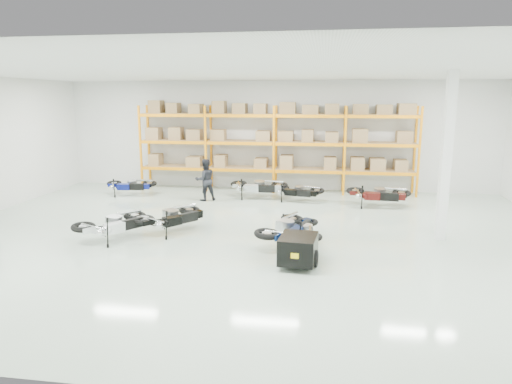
% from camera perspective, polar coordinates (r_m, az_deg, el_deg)
% --- Properties ---
extents(room, '(18.00, 18.00, 18.00)m').
position_cam_1_polar(room, '(12.35, -0.86, 4.48)').
color(room, '#A8BBAA').
rests_on(room, ground).
extents(pallet_rack, '(11.28, 0.98, 3.62)m').
position_cam_1_polar(pallet_rack, '(18.71, 2.39, 6.95)').
color(pallet_rack, orange).
rests_on(pallet_rack, ground).
extents(structural_column, '(0.25, 0.25, 4.50)m').
position_cam_1_polar(structural_column, '(13.08, 22.67, 3.98)').
color(structural_column, white).
rests_on(structural_column, ground).
extents(moto_blue_centre, '(1.53, 2.12, 1.24)m').
position_cam_1_polar(moto_blue_centre, '(11.95, 4.08, -3.95)').
color(moto_blue_centre, '#071A4C').
rests_on(moto_blue_centre, ground).
extents(moto_silver_left, '(1.81, 2.08, 1.22)m').
position_cam_1_polar(moto_silver_left, '(12.97, -17.27, -3.26)').
color(moto_silver_left, silver).
rests_on(moto_silver_left, ground).
extents(moto_black_far_left, '(1.89, 2.07, 1.22)m').
position_cam_1_polar(moto_black_far_left, '(13.27, -10.50, -2.57)').
color(moto_black_far_left, black).
rests_on(moto_black_far_left, ground).
extents(moto_touring_right, '(0.97, 1.72, 1.07)m').
position_cam_1_polar(moto_touring_right, '(12.03, 5.76, -4.28)').
color(moto_touring_right, black).
rests_on(moto_touring_right, ground).
extents(trailer, '(0.90, 1.73, 0.72)m').
position_cam_1_polar(trailer, '(10.53, 5.30, -7.10)').
color(trailer, black).
rests_on(trailer, ground).
extents(moto_back_a, '(1.80, 1.03, 1.12)m').
position_cam_1_polar(moto_back_a, '(18.73, -15.47, 1.19)').
color(moto_back_a, navy).
rests_on(moto_back_a, ground).
extents(moto_back_b, '(1.94, 0.99, 1.24)m').
position_cam_1_polar(moto_back_b, '(17.53, 0.25, 1.12)').
color(moto_back_b, '#A1A7AB').
rests_on(moto_back_b, ground).
extents(moto_back_c, '(1.82, 1.24, 1.08)m').
position_cam_1_polar(moto_back_c, '(17.06, 5.21, 0.51)').
color(moto_back_c, black).
rests_on(moto_back_c, ground).
extents(moto_back_d, '(2.02, 1.16, 1.25)m').
position_cam_1_polar(moto_back_d, '(16.70, 15.03, 0.19)').
color(moto_back_d, '#430F0D').
rests_on(moto_back_d, ground).
extents(person_back, '(0.96, 0.91, 1.58)m').
position_cam_1_polar(person_back, '(17.18, -6.37, 1.52)').
color(person_back, black).
rests_on(person_back, ground).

